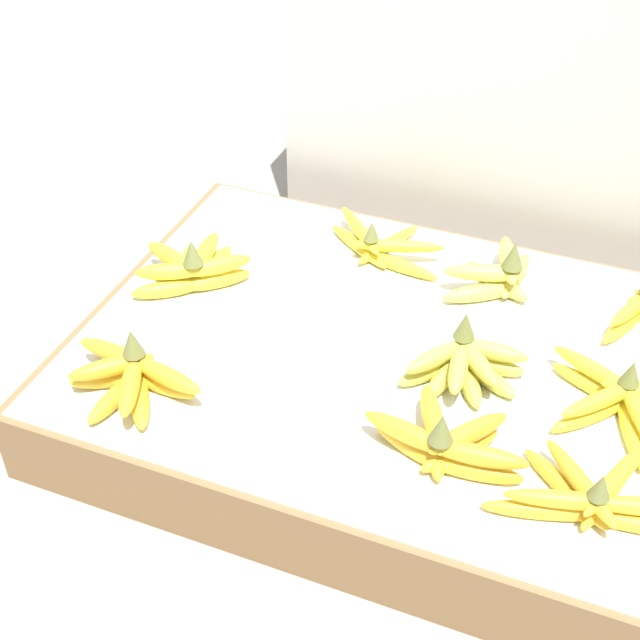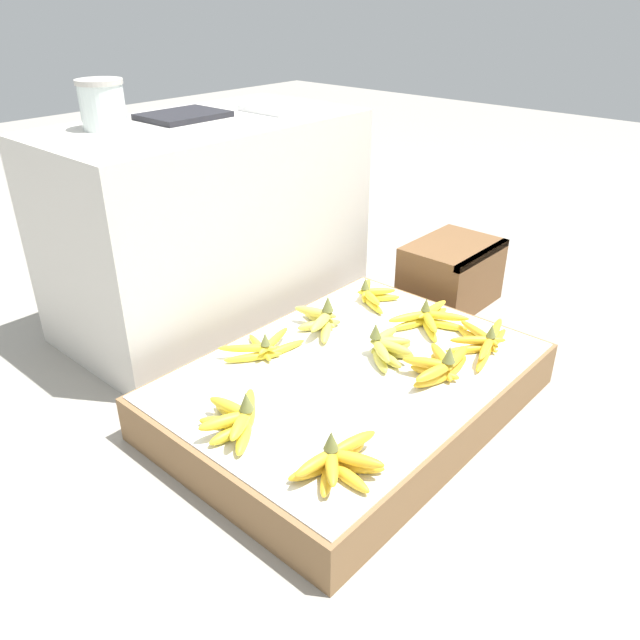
% 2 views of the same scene
% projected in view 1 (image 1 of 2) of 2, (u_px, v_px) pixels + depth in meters
% --- Properties ---
extents(ground_plane, '(10.00, 10.00, 0.00)m').
position_uv_depth(ground_plane, '(394.00, 409.00, 1.51)').
color(ground_plane, gray).
extents(display_platform, '(1.03, 0.74, 0.14)m').
position_uv_depth(display_platform, '(396.00, 380.00, 1.47)').
color(display_platform, olive).
rests_on(display_platform, ground_plane).
extents(back_vendor_table, '(1.06, 0.56, 0.69)m').
position_uv_depth(back_vendor_table, '(581.00, 62.00, 1.80)').
color(back_vendor_table, beige).
rests_on(back_vendor_table, ground_plane).
extents(banana_bunch_front_left, '(0.23, 0.17, 0.10)m').
position_uv_depth(banana_bunch_front_left, '(130.00, 376.00, 1.33)').
color(banana_bunch_front_left, gold).
rests_on(banana_bunch_front_left, display_platform).
extents(banana_bunch_front_midright, '(0.24, 0.15, 0.10)m').
position_uv_depth(banana_bunch_front_midright, '(446.00, 443.00, 1.22)').
color(banana_bunch_front_midright, gold).
rests_on(banana_bunch_front_midright, display_platform).
extents(banana_bunch_front_right, '(0.28, 0.18, 0.09)m').
position_uv_depth(banana_bunch_front_right, '(595.00, 497.00, 1.15)').
color(banana_bunch_front_right, gold).
rests_on(banana_bunch_front_right, display_platform).
extents(banana_bunch_middle_left, '(0.20, 0.20, 0.11)m').
position_uv_depth(banana_bunch_middle_left, '(192.00, 268.00, 1.54)').
color(banana_bunch_middle_left, yellow).
rests_on(banana_bunch_middle_left, display_platform).
extents(banana_bunch_middle_midright, '(0.19, 0.14, 0.10)m').
position_uv_depth(banana_bunch_middle_midright, '(464.00, 365.00, 1.35)').
color(banana_bunch_middle_midright, gold).
rests_on(banana_bunch_middle_midright, display_platform).
extents(banana_bunch_middle_right, '(0.24, 0.20, 0.09)m').
position_uv_depth(banana_bunch_middle_right, '(622.00, 402.00, 1.29)').
color(banana_bunch_middle_right, yellow).
rests_on(banana_bunch_middle_right, display_platform).
extents(banana_bunch_back_midleft, '(0.24, 0.16, 0.08)m').
position_uv_depth(banana_bunch_back_midleft, '(380.00, 245.00, 1.61)').
color(banana_bunch_back_midleft, yellow).
rests_on(banana_bunch_back_midleft, display_platform).
extents(banana_bunch_back_midright, '(0.16, 0.19, 0.11)m').
position_uv_depth(banana_bunch_back_midright, '(499.00, 274.00, 1.53)').
color(banana_bunch_back_midright, '#DBCC4C').
rests_on(banana_bunch_back_midright, display_platform).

